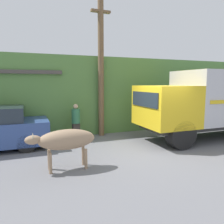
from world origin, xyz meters
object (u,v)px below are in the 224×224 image
Objects in this scene: cargo_truck at (212,101)px; pedestrian_on_hill at (76,120)px; utility_pole at (101,65)px; brown_cow at (66,140)px.

cargo_truck is 6.15m from pedestrian_on_hill.
utility_pole is (-4.48, 2.28, 1.63)m from cargo_truck.
cargo_truck is 4.12× the size of pedestrian_on_hill.
pedestrian_on_hill is (0.98, 3.26, -0.01)m from brown_cow.
utility_pole is at bearing 55.78° from brown_cow.
cargo_truck is 3.36× the size of brown_cow.
brown_cow is 4.93m from utility_pole.
utility_pole is at bearing -175.21° from pedestrian_on_hill.
cargo_truck is at bearing 9.09° from brown_cow.
utility_pole reaches higher than pedestrian_on_hill.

